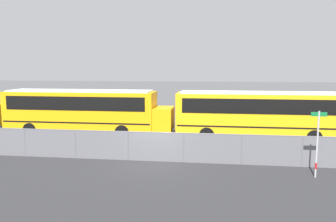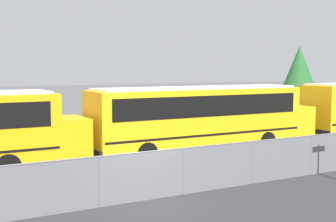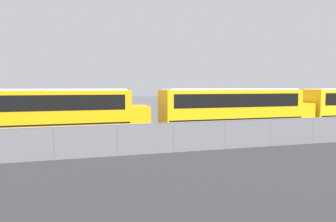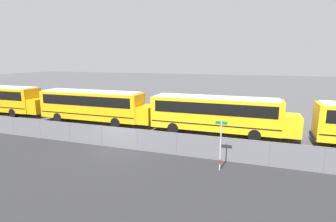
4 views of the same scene
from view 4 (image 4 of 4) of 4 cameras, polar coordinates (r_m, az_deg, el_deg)
name	(u,v)px [view 4 (image 4 of 4)]	position (r m, az deg, el deg)	size (l,w,h in m)	color
ground_plane	(119,148)	(20.52, -10.54, -7.90)	(200.00, 200.00, 0.00)	#4C4C4F
road_strip	(65,182)	(16.00, -21.54, -14.19)	(152.78, 12.00, 0.01)	#2B2B2D
fence	(119,137)	(20.26, -10.63, -5.67)	(118.85, 0.07, 1.63)	#9EA0A5
school_bus_2	(0,98)	(38.32, -32.75, 2.48)	(12.76, 2.55, 3.40)	orange
school_bus_3	(94,104)	(28.61, -15.85, 1.46)	(12.76, 2.55, 3.40)	#EDA80F
school_bus_4	(218,112)	(23.63, 10.76, -0.30)	(12.76, 2.55, 3.40)	yellow
street_sign	(221,144)	(16.09, 11.38, -7.13)	(0.70, 0.09, 3.12)	#B7B7BC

